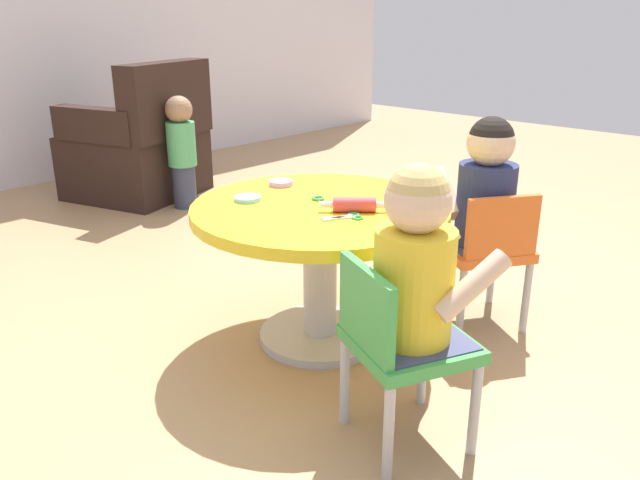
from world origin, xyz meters
TOP-DOWN VIEW (x-y plane):
  - ground_plane at (0.00, 0.00)m, footprint 10.00×10.00m
  - craft_table at (0.00, 0.00)m, footprint 0.88×0.88m
  - child_chair_left at (-0.29, -0.55)m, footprint 0.40×0.40m
  - seated_child_left at (-0.25, -0.57)m, footprint 0.43×0.39m
  - child_chair_right at (0.50, -0.37)m, footprint 0.42×0.42m
  - seated_child_right at (0.52, -0.34)m, footprint 0.41×0.44m
  - armchair_dark at (0.63, 2.15)m, footprint 0.88×0.89m
  - toddler_standing at (0.65, 1.73)m, footprint 0.17×0.17m
  - rolling_pin at (0.02, -0.14)m, footprint 0.17×0.19m
  - craft_scissors at (-0.05, -0.16)m, footprint 0.14×0.11m
  - playdough_blob_0 at (-0.13, 0.22)m, footprint 0.09×0.09m
  - playdough_blob_1 at (0.09, 0.28)m, footprint 0.09×0.09m
  - cookie_cutter_0 at (0.04, 0.05)m, footprint 0.05×0.05m
  - cookie_cutter_1 at (0.05, -0.08)m, footprint 0.05×0.05m

SIDE VIEW (x-z plane):
  - ground_plane at x=0.00m, z-range 0.00..0.00m
  - child_chair_left at x=-0.29m, z-range 0.04..0.57m
  - child_chair_right at x=0.50m, z-range 0.04..0.57m
  - armchair_dark at x=0.63m, z-range -0.12..0.73m
  - toddler_standing at x=0.65m, z-range 0.02..0.70m
  - craft_table at x=0.00m, z-range 0.13..0.65m
  - craft_scissors at x=-0.05m, z-range 0.51..0.52m
  - cookie_cutter_0 at x=0.04m, z-range 0.51..0.52m
  - cookie_cutter_1 at x=0.05m, z-range 0.51..0.52m
  - playdough_blob_0 at x=-0.13m, z-range 0.51..0.53m
  - playdough_blob_1 at x=0.09m, z-range 0.51..0.53m
  - seated_child_left at x=-0.25m, z-range 0.28..0.79m
  - seated_child_right at x=0.52m, z-range 0.28..0.79m
  - rolling_pin at x=0.02m, z-range 0.51..0.56m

